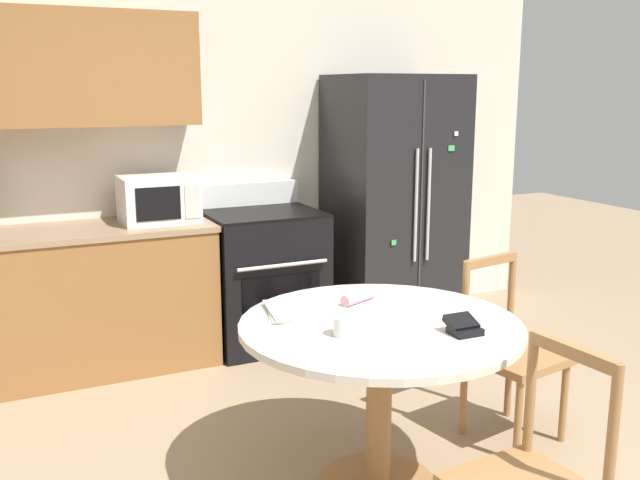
% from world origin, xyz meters
% --- Properties ---
extents(back_wall, '(5.20, 0.44, 2.60)m').
position_xyz_m(back_wall, '(-0.31, 2.59, 1.44)').
color(back_wall, silver).
rests_on(back_wall, ground_plane).
extents(kitchen_counter, '(2.03, 0.64, 0.90)m').
position_xyz_m(kitchen_counter, '(-1.20, 2.29, 0.45)').
color(kitchen_counter, '#936033').
rests_on(kitchen_counter, ground_plane).
extents(refrigerator, '(0.84, 0.75, 1.82)m').
position_xyz_m(refrigerator, '(1.19, 2.22, 0.91)').
color(refrigerator, black).
rests_on(refrigerator, ground_plane).
extents(oven_range, '(0.74, 0.68, 1.08)m').
position_xyz_m(oven_range, '(0.20, 2.26, 0.47)').
color(oven_range, black).
rests_on(oven_range, ground_plane).
extents(microwave, '(0.46, 0.36, 0.29)m').
position_xyz_m(microwave, '(-0.48, 2.29, 1.04)').
color(microwave, white).
rests_on(microwave, kitchen_counter).
extents(dining_table, '(1.20, 1.20, 0.76)m').
position_xyz_m(dining_table, '(-0.01, 0.34, 0.61)').
color(dining_table, beige).
rests_on(dining_table, ground_plane).
extents(dining_chair_right, '(0.49, 0.49, 0.90)m').
position_xyz_m(dining_chair_right, '(0.83, 0.48, 0.43)').
color(dining_chair_right, '#9E7042').
rests_on(dining_chair_right, ground_plane).
extents(candle_glass, '(0.10, 0.10, 0.08)m').
position_xyz_m(candle_glass, '(-0.22, 0.25, 0.80)').
color(candle_glass, silver).
rests_on(candle_glass, dining_table).
extents(folded_napkin, '(0.20, 0.12, 0.05)m').
position_xyz_m(folded_napkin, '(0.04, 0.62, 0.79)').
color(folded_napkin, pink).
rests_on(folded_napkin, dining_table).
extents(wallet, '(0.12, 0.13, 0.07)m').
position_xyz_m(wallet, '(0.22, 0.07, 0.79)').
color(wallet, black).
rests_on(wallet, dining_table).
extents(mail_stack, '(0.31, 0.36, 0.02)m').
position_xyz_m(mail_stack, '(-0.29, 0.61, 0.78)').
color(mail_stack, white).
rests_on(mail_stack, dining_table).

